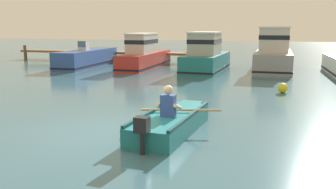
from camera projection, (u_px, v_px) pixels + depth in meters
ground_plane at (115, 132)px, 8.92m from camera, size 120.00×120.00×0.00m
wooden_dock at (103, 52)px, 27.44m from camera, size 13.68×1.64×1.25m
rowboat_with_person at (171, 122)px, 8.87m from camera, size 1.95×3.72×1.19m
moored_boat_blue at (88, 58)px, 23.67m from camera, size 1.97×6.69×1.66m
moored_boat_red at (144, 55)px, 22.95m from camera, size 1.72×6.73×2.16m
moored_boat_teal at (206, 57)px, 21.14m from camera, size 2.11×5.64×2.26m
moored_boat_grey at (273, 54)px, 21.55m from camera, size 2.11×6.25×2.56m
mooring_buoy at (283, 88)px, 14.11m from camera, size 0.39×0.39×0.39m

